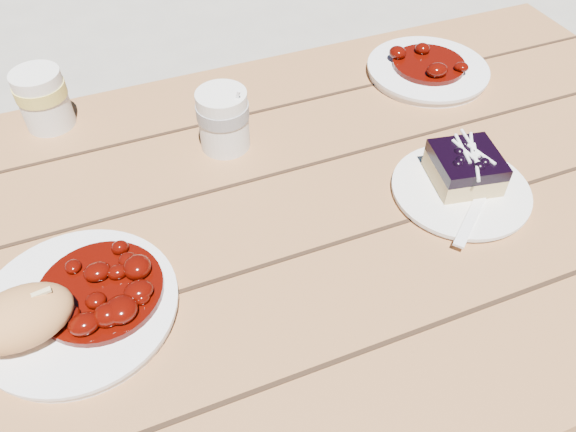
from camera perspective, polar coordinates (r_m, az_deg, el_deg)
name	(u,v)px	position (r m, az deg, el deg)	size (l,w,h in m)	color
picnic_table	(123,333)	(0.90, -16.38, -11.36)	(2.00, 1.55, 0.75)	brown
main_plate	(79,308)	(0.73, -20.51, -8.76)	(0.23, 0.23, 0.02)	white
goulash_stew	(97,283)	(0.71, -18.81, -6.46)	(0.15, 0.15, 0.04)	#480702
bread_roll	(21,318)	(0.70, -25.52, -9.32)	(0.12, 0.08, 0.06)	tan
dessert_plate	(460,191)	(0.86, 17.11, 2.47)	(0.19, 0.19, 0.01)	white
blueberry_cake	(465,167)	(0.85, 17.54, 4.76)	(0.11, 0.11, 0.05)	tan
fork_dessert	(472,216)	(0.81, 18.18, -0.01)	(0.03, 0.16, 0.01)	white
coffee_cup	(223,120)	(0.88, -6.58, 9.67)	(0.08, 0.08, 0.10)	white
second_plate	(427,71)	(1.10, 13.97, 14.13)	(0.22, 0.22, 0.02)	white
second_stew	(430,57)	(1.09, 14.25, 15.42)	(0.13, 0.13, 0.04)	#480702
second_cup	(43,99)	(1.00, -23.61, 10.82)	(0.08, 0.08, 0.10)	white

